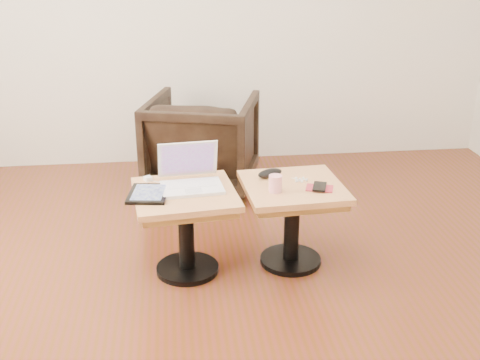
{
  "coord_description": "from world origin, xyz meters",
  "views": [
    {
      "loc": [
        -0.32,
        -2.47,
        1.7
      ],
      "look_at": [
        0.02,
        0.44,
        0.53
      ],
      "focal_mm": 45.0,
      "sensor_mm": 36.0,
      "label": 1
    }
  ],
  "objects": [
    {
      "name": "side_table_right",
      "position": [
        0.31,
        0.46,
        0.36
      ],
      "size": [
        0.56,
        0.56,
        0.48
      ],
      "rotation": [
        0.0,
        0.0,
        0.06
      ],
      "color": "black",
      "rests_on": "ground"
    },
    {
      "name": "earbuds_tangle",
      "position": [
        0.36,
        0.51,
        0.48
      ],
      "size": [
        0.08,
        0.07,
        0.02
      ],
      "color": "white",
      "rests_on": "side_table_right"
    },
    {
      "name": "laptop",
      "position": [
        -0.24,
        0.51,
        0.52
      ],
      "size": [
        0.35,
        0.31,
        0.22
      ],
      "rotation": [
        0.0,
        0.0,
        0.1
      ],
      "color": "white",
      "rests_on": "side_table_left"
    },
    {
      "name": "tablet",
      "position": [
        -0.46,
        0.41,
        0.49
      ],
      "size": [
        0.23,
        0.27,
        0.02
      ],
      "rotation": [
        0.0,
        0.0,
        -0.14
      ],
      "color": "black",
      "rests_on": "side_table_left"
    },
    {
      "name": "phone_on_sleeve",
      "position": [
        0.44,
        0.39,
        0.48
      ],
      "size": [
        0.16,
        0.14,
        0.02
      ],
      "rotation": [
        0.0,
        0.0,
        -0.32
      ],
      "color": "maroon",
      "rests_on": "side_table_right"
    },
    {
      "name": "armchair",
      "position": [
        -0.11,
        1.64,
        0.34
      ],
      "size": [
        0.91,
        0.92,
        0.68
      ],
      "primitive_type": "imported",
      "rotation": [
        0.0,
        0.0,
        2.87
      ],
      "color": "black",
      "rests_on": "ground"
    },
    {
      "name": "side_table_left",
      "position": [
        -0.27,
        0.44,
        0.36
      ],
      "size": [
        0.58,
        0.58,
        0.48
      ],
      "rotation": [
        0.0,
        0.0,
        0.11
      ],
      "color": "black",
      "rests_on": "ground"
    },
    {
      "name": "charging_adapter",
      "position": [
        -0.46,
        0.61,
        0.49
      ],
      "size": [
        0.05,
        0.05,
        0.02
      ],
      "primitive_type": "cube",
      "rotation": [
        0.0,
        0.0,
        0.54
      ],
      "color": "white",
      "rests_on": "side_table_left"
    },
    {
      "name": "glasses_case",
      "position": [
        0.2,
        0.58,
        0.5
      ],
      "size": [
        0.17,
        0.12,
        0.05
      ],
      "primitive_type": "ellipsoid",
      "rotation": [
        0.0,
        0.0,
        0.42
      ],
      "color": "black",
      "rests_on": "side_table_right"
    },
    {
      "name": "room_shell",
      "position": [
        0.0,
        0.0,
        1.35
      ],
      "size": [
        4.52,
        4.52,
        2.71
      ],
      "color": "#522A0F",
      "rests_on": "ground"
    },
    {
      "name": "striped_cup",
      "position": [
        0.2,
        0.38,
        0.52
      ],
      "size": [
        0.07,
        0.07,
        0.09
      ],
      "primitive_type": "cylinder",
      "rotation": [
        0.0,
        0.0,
        -0.01
      ],
      "color": "#F64B6D",
      "rests_on": "side_table_right"
    }
  ]
}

